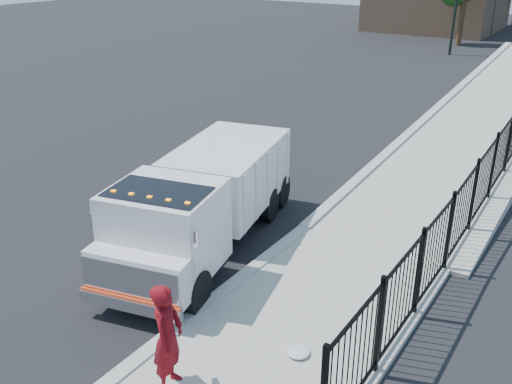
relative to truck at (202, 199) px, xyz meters
The scene contains 6 objects.
ground 2.80m from the truck, 49.90° to the right, with size 120.00×120.00×0.00m, color black.
curb 4.38m from the truck, 67.73° to the right, with size 0.30×12.00×0.16m, color #ADAAA3.
ramp 14.65m from the truck, 75.23° to the left, with size 3.95×24.00×1.70m, color #9E998E.
truck is the anchor object (origin of this frame).
worker 4.77m from the truck, 58.43° to the right, with size 0.69×0.45×1.89m, color maroon.
debris 4.62m from the truck, 30.30° to the right, with size 0.42×0.42×0.10m, color silver.
Camera 1 is at (6.06, -7.51, 6.74)m, focal length 40.00 mm.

